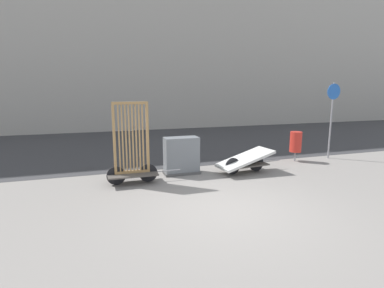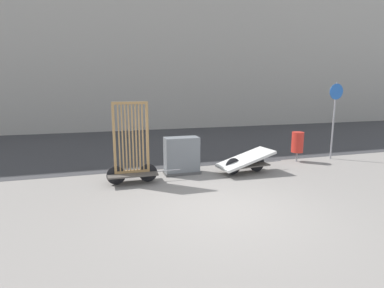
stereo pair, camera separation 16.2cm
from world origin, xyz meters
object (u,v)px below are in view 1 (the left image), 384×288
at_px(utility_cabinet, 181,157).
at_px(bike_cart_with_bedframe, 132,157).
at_px(sign_post, 332,110).
at_px(bike_cart_with_mattress, 245,161).
at_px(trash_bin, 296,142).

bearing_deg(utility_cabinet, bike_cart_with_bedframe, -161.23).
bearing_deg(sign_post, bike_cart_with_bedframe, -173.61).
bearing_deg(bike_cart_with_mattress, bike_cart_with_bedframe, 174.08).
distance_m(bike_cart_with_bedframe, trash_bin, 6.01).
distance_m(bike_cart_with_mattress, sign_post, 4.31).
xyz_separation_m(trash_bin, sign_post, (1.50, -0.01, 1.13)).
distance_m(bike_cart_with_bedframe, bike_cart_with_mattress, 3.49).
bearing_deg(bike_cart_with_mattress, trash_bin, 12.85).
xyz_separation_m(bike_cart_with_bedframe, bike_cart_with_mattress, (3.47, 0.00, -0.37)).
relative_size(bike_cart_with_bedframe, utility_cabinet, 1.98).
xyz_separation_m(bike_cart_with_bedframe, sign_post, (7.44, 0.83, 1.08)).
height_order(trash_bin, sign_post, sign_post).
relative_size(bike_cart_with_bedframe, trash_bin, 2.10).
bearing_deg(trash_bin, bike_cart_with_bedframe, -171.95).
bearing_deg(utility_cabinet, sign_post, 2.95).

